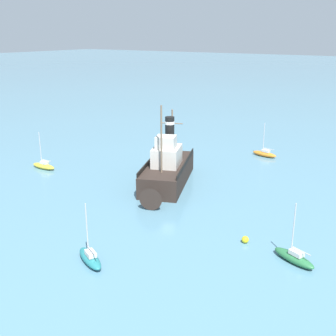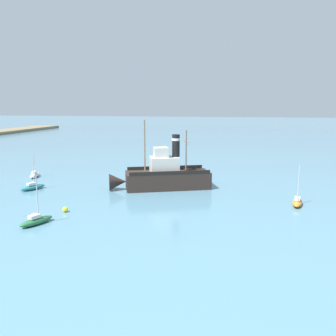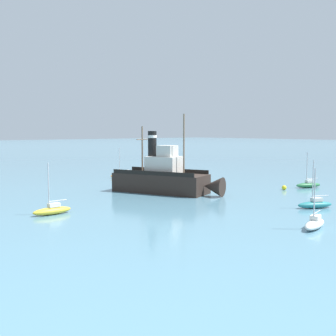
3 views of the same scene
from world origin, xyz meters
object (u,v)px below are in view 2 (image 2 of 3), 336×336
object	(u,v)px
sailboat_yellow	(163,165)
mooring_buoy	(65,209)
sailboat_orange	(297,202)
old_tugboat	(163,176)
sailboat_teal	(33,187)
sailboat_green	(36,220)
sailboat_white	(35,175)

from	to	relation	value
sailboat_yellow	mooring_buoy	size ratio (longest dim) A/B	7.93
sailboat_orange	sailboat_yellow	distance (m)	31.08
old_tugboat	sailboat_yellow	size ratio (longest dim) A/B	2.99
sailboat_orange	mooring_buoy	size ratio (longest dim) A/B	7.93
old_tugboat	sailboat_teal	bearing A→B (deg)	104.92
old_tugboat	sailboat_green	xyz separation A→B (m)	(-18.15, 9.19, -1.40)
old_tugboat	sailboat_teal	distance (m)	18.77
old_tugboat	sailboat_white	bearing A→B (deg)	81.83
sailboat_white	sailboat_yellow	size ratio (longest dim) A/B	1.00
sailboat_white	old_tugboat	bearing A→B (deg)	-98.17
sailboat_yellow	sailboat_teal	xyz separation A→B (m)	(-21.79, 14.20, 0.00)
sailboat_orange	sailboat_teal	bearing A→B (deg)	89.20
sailboat_orange	sailboat_yellow	xyz separation A→B (m)	(22.29, 21.66, 0.00)
mooring_buoy	sailboat_teal	bearing A→B (deg)	47.74
sailboat_orange	sailboat_teal	xyz separation A→B (m)	(0.50, 35.86, 0.00)
sailboat_orange	sailboat_white	size ratio (longest dim) A/B	1.00
sailboat_white	sailboat_green	xyz separation A→B (m)	(-21.43, -13.66, 0.00)
mooring_buoy	sailboat_green	bearing A→B (deg)	169.36
sailboat_white	sailboat_green	distance (m)	25.41
old_tugboat	sailboat_yellow	distance (m)	17.47
sailboat_white	mooring_buoy	distance (m)	22.31
sailboat_green	sailboat_yellow	bearing A→B (deg)	-8.59
sailboat_orange	sailboat_white	bearing A→B (deg)	78.05
old_tugboat	sailboat_orange	bearing A→B (deg)	-106.66
sailboat_teal	sailboat_orange	bearing A→B (deg)	-90.80
sailboat_green	mooring_buoy	distance (m)	4.56
sailboat_orange	sailboat_green	size ratio (longest dim) A/B	1.00
sailboat_teal	mooring_buoy	bearing A→B (deg)	-132.26
old_tugboat	sailboat_white	xyz separation A→B (m)	(3.28, 22.86, -1.40)
sailboat_white	sailboat_orange	bearing A→B (deg)	-101.95
sailboat_yellow	sailboat_teal	world-z (taller)	same
sailboat_orange	sailboat_green	world-z (taller)	same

